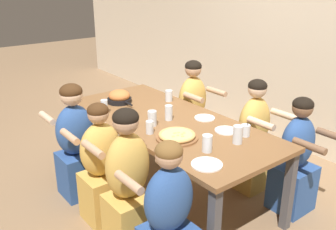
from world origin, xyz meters
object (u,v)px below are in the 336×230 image
drinking_glass_d (169,96)px  drinking_glass_g (207,144)px  empty_plate_d (205,118)px  diner_near_midright (128,186)px  diner_far_midright (253,141)px  skillet_bowl (119,97)px  cocktail_glass_blue (245,131)px  drinking_glass_a (238,136)px  diner_near_right (168,222)px  pizza_board_main (177,136)px  diner_near_midleft (76,145)px  empty_plate_b (124,118)px  diner_far_midleft (192,114)px  drinking_glass_c (169,114)px  diner_near_center (102,169)px  empty_plate_a (207,164)px  empty_plate_c (226,130)px  drinking_glass_e (152,119)px  drinking_glass_f (104,107)px  diner_far_right (296,161)px  drinking_glass_b (150,128)px

drinking_glass_d → drinking_glass_g: drinking_glass_g is taller
empty_plate_d → diner_near_midright: (0.24, -1.01, -0.24)m
drinking_glass_d → diner_far_midright: size_ratio=0.10×
skillet_bowl → cocktail_glass_blue: bearing=15.5°
drinking_glass_a → drinking_glass_g: size_ratio=1.10×
diner_near_right → diner_far_midright: bearing=18.5°
pizza_board_main → diner_far_midright: size_ratio=0.31×
diner_near_midleft → drinking_glass_g: bearing=-65.6°
empty_plate_b → diner_far_midleft: (-0.16, 1.01, -0.25)m
drinking_glass_c → diner_near_midleft: diner_near_midleft is taller
empty_plate_b → diner_near_midright: diner_near_midright is taller
diner_near_center → diner_near_midright: bearing=-90.0°
empty_plate_a → empty_plate_c: 0.65m
empty_plate_c → empty_plate_a: bearing=-58.2°
empty_plate_d → cocktail_glass_blue: size_ratio=1.55×
diner_near_midright → diner_near_midleft: 0.92m
drinking_glass_c → drinking_glass_e: 0.20m
empty_plate_b → empty_plate_c: bearing=33.7°
diner_near_center → diner_far_midleft: size_ratio=0.94×
cocktail_glass_blue → drinking_glass_f: bearing=-151.0°
empty_plate_a → diner_near_right: (0.06, -0.39, -0.28)m
diner_far_right → drinking_glass_b: bearing=-37.3°
skillet_bowl → drinking_glass_a: bearing=8.8°
drinking_glass_a → diner_near_midleft: bearing=-145.9°
drinking_glass_b → drinking_glass_g: 0.57m
pizza_board_main → diner_far_midleft: (-0.83, 0.91, -0.26)m
drinking_glass_f → diner_far_right: 1.85m
drinking_glass_e → diner_far_midright: bearing=64.9°
empty_plate_c → empty_plate_d: size_ratio=1.02×
drinking_glass_d → diner_far_midright: bearing=22.6°
drinking_glass_c → drinking_glass_d: drinking_glass_c is taller
drinking_glass_f → diner_far_right: size_ratio=0.13×
drinking_glass_c → diner_far_midleft: bearing=123.3°
drinking_glass_d → diner_near_midright: diner_near_midright is taller
empty_plate_a → cocktail_glass_blue: bearing=106.1°
empty_plate_b → drinking_glass_e: (0.31, 0.11, 0.05)m
diner_far_midright → diner_near_right: (0.48, -1.42, -0.02)m
diner_far_right → empty_plate_c: bearing=-41.1°
drinking_glass_b → diner_near_midright: (0.27, -0.40, -0.28)m
drinking_glass_e → cocktail_glass_blue: bearing=36.2°
empty_plate_c → drinking_glass_a: (0.23, -0.11, 0.06)m
drinking_glass_a → diner_near_center: diner_near_center is taller
drinking_glass_a → empty_plate_b: bearing=-157.3°
diner_near_midleft → pizza_board_main: bearing=-59.8°
empty_plate_a → cocktail_glass_blue: (-0.18, 0.61, 0.04)m
skillet_bowl → diner_near_midright: diner_near_midright is taller
drinking_glass_e → drinking_glass_b: bearing=-42.8°
cocktail_glass_blue → drinking_glass_a: (0.06, -0.16, 0.02)m
diner_near_center → drinking_glass_e: bearing=-2.4°
diner_far_right → diner_near_right: bearing=-0.4°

